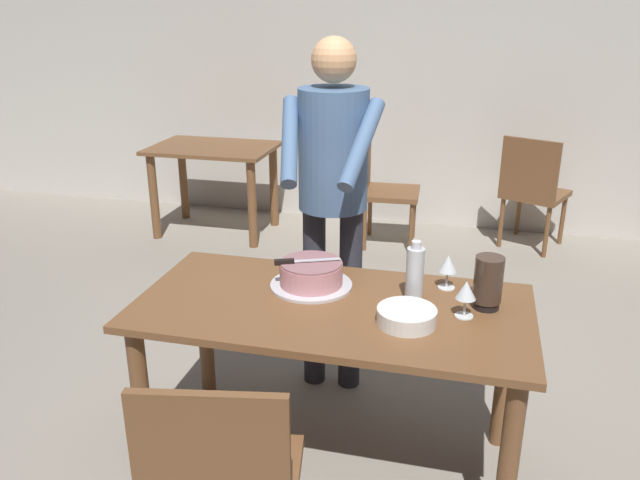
{
  "coord_description": "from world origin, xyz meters",
  "views": [
    {
      "loc": [
        0.5,
        -2.18,
        1.86
      ],
      "look_at": [
        -0.12,
        0.29,
        0.9
      ],
      "focal_mm": 35.73,
      "sensor_mm": 36.0,
      "label": 1
    }
  ],
  "objects_px": {
    "hurricane_lamp": "(488,282)",
    "water_bottle": "(415,274)",
    "wine_glass_far": "(466,291)",
    "background_table": "(214,166)",
    "wine_glass_near": "(448,265)",
    "main_dining_table": "(332,332)",
    "person_cutting_cake": "(333,182)",
    "cake_knife": "(294,261)",
    "cake_on_platter": "(311,275)",
    "background_chair_0": "(381,185)",
    "plate_stack": "(407,316)",
    "background_chair_1": "(533,189)"
  },
  "relations": [
    {
      "from": "main_dining_table",
      "to": "wine_glass_near",
      "type": "xyz_separation_m",
      "value": [
        0.42,
        0.26,
        0.23
      ]
    },
    {
      "from": "plate_stack",
      "to": "background_chair_0",
      "type": "distance_m",
      "value": 2.81
    },
    {
      "from": "wine_glass_near",
      "to": "wine_glass_far",
      "type": "distance_m",
      "value": 0.25
    },
    {
      "from": "plate_stack",
      "to": "person_cutting_cake",
      "type": "height_order",
      "value": "person_cutting_cake"
    },
    {
      "from": "wine_glass_far",
      "to": "background_table",
      "type": "height_order",
      "value": "wine_glass_far"
    },
    {
      "from": "main_dining_table",
      "to": "wine_glass_far",
      "type": "bearing_deg",
      "value": 2.47
    },
    {
      "from": "cake_on_platter",
      "to": "background_chair_0",
      "type": "height_order",
      "value": "background_chair_0"
    },
    {
      "from": "background_table",
      "to": "wine_glass_far",
      "type": "bearing_deg",
      "value": -50.73
    },
    {
      "from": "main_dining_table",
      "to": "hurricane_lamp",
      "type": "xyz_separation_m",
      "value": [
        0.58,
        0.11,
        0.23
      ]
    },
    {
      "from": "cake_knife",
      "to": "wine_glass_far",
      "type": "bearing_deg",
      "value": -7.59
    },
    {
      "from": "cake_on_platter",
      "to": "person_cutting_cake",
      "type": "distance_m",
      "value": 0.53
    },
    {
      "from": "cake_knife",
      "to": "wine_glass_near",
      "type": "bearing_deg",
      "value": 13.62
    },
    {
      "from": "main_dining_table",
      "to": "wine_glass_near",
      "type": "distance_m",
      "value": 0.55
    },
    {
      "from": "main_dining_table",
      "to": "hurricane_lamp",
      "type": "height_order",
      "value": "hurricane_lamp"
    },
    {
      "from": "wine_glass_near",
      "to": "wine_glass_far",
      "type": "bearing_deg",
      "value": -71.55
    },
    {
      "from": "water_bottle",
      "to": "person_cutting_cake",
      "type": "height_order",
      "value": "person_cutting_cake"
    },
    {
      "from": "main_dining_table",
      "to": "cake_knife",
      "type": "bearing_deg",
      "value": 148.91
    },
    {
      "from": "wine_glass_near",
      "to": "main_dining_table",
      "type": "bearing_deg",
      "value": -148.2
    },
    {
      "from": "cake_on_platter",
      "to": "plate_stack",
      "type": "relative_size",
      "value": 1.55
    },
    {
      "from": "hurricane_lamp",
      "to": "background_chair_0",
      "type": "height_order",
      "value": "hurricane_lamp"
    },
    {
      "from": "wine_glass_far",
      "to": "background_chair_0",
      "type": "xyz_separation_m",
      "value": [
        -0.72,
        2.64,
        -0.36
      ]
    },
    {
      "from": "wine_glass_far",
      "to": "cake_knife",
      "type": "bearing_deg",
      "value": 172.41
    },
    {
      "from": "plate_stack",
      "to": "background_chair_1",
      "type": "xyz_separation_m",
      "value": [
        0.64,
        2.93,
        -0.29
      ]
    },
    {
      "from": "cake_on_platter",
      "to": "water_bottle",
      "type": "relative_size",
      "value": 1.36
    },
    {
      "from": "cake_knife",
      "to": "background_chair_0",
      "type": "relative_size",
      "value": 0.29
    },
    {
      "from": "cake_on_platter",
      "to": "person_cutting_cake",
      "type": "bearing_deg",
      "value": 91.89
    },
    {
      "from": "main_dining_table",
      "to": "background_table",
      "type": "height_order",
      "value": "main_dining_table"
    },
    {
      "from": "water_bottle",
      "to": "background_chair_0",
      "type": "bearing_deg",
      "value": 101.48
    },
    {
      "from": "water_bottle",
      "to": "background_chair_0",
      "type": "xyz_separation_m",
      "value": [
        -0.52,
        2.55,
        -0.37
      ]
    },
    {
      "from": "background_chair_1",
      "to": "hurricane_lamp",
      "type": "bearing_deg",
      "value": -97.56
    },
    {
      "from": "main_dining_table",
      "to": "wine_glass_near",
      "type": "bearing_deg",
      "value": 31.8
    },
    {
      "from": "wine_glass_far",
      "to": "background_chair_1",
      "type": "bearing_deg",
      "value": 81.13
    },
    {
      "from": "hurricane_lamp",
      "to": "background_chair_1",
      "type": "height_order",
      "value": "hurricane_lamp"
    },
    {
      "from": "cake_on_platter",
      "to": "wine_glass_near",
      "type": "xyz_separation_m",
      "value": [
        0.54,
        0.12,
        0.05
      ]
    },
    {
      "from": "main_dining_table",
      "to": "person_cutting_cake",
      "type": "height_order",
      "value": "person_cutting_cake"
    },
    {
      "from": "wine_glass_near",
      "to": "wine_glass_far",
      "type": "height_order",
      "value": "same"
    },
    {
      "from": "wine_glass_near",
      "to": "hurricane_lamp",
      "type": "xyz_separation_m",
      "value": [
        0.16,
        -0.15,
        0.0
      ]
    },
    {
      "from": "water_bottle",
      "to": "background_chair_1",
      "type": "xyz_separation_m",
      "value": [
        0.64,
        2.73,
        -0.37
      ]
    },
    {
      "from": "wine_glass_far",
      "to": "background_table",
      "type": "xyz_separation_m",
      "value": [
        -2.11,
        2.58,
        -0.28
      ]
    },
    {
      "from": "hurricane_lamp",
      "to": "water_bottle",
      "type": "bearing_deg",
      "value": -179.21
    },
    {
      "from": "person_cutting_cake",
      "to": "background_chair_0",
      "type": "height_order",
      "value": "person_cutting_cake"
    },
    {
      "from": "wine_glass_near",
      "to": "background_table",
      "type": "distance_m",
      "value": 3.11
    },
    {
      "from": "background_chair_0",
      "to": "plate_stack",
      "type": "bearing_deg",
      "value": -79.41
    },
    {
      "from": "hurricane_lamp",
      "to": "person_cutting_cake",
      "type": "bearing_deg",
      "value": 146.45
    },
    {
      "from": "main_dining_table",
      "to": "person_cutting_cake",
      "type": "relative_size",
      "value": 0.89
    },
    {
      "from": "main_dining_table",
      "to": "water_bottle",
      "type": "xyz_separation_m",
      "value": [
        0.3,
        0.11,
        0.24
      ]
    },
    {
      "from": "cake_knife",
      "to": "hurricane_lamp",
      "type": "distance_m",
      "value": 0.77
    },
    {
      "from": "main_dining_table",
      "to": "wine_glass_near",
      "type": "height_order",
      "value": "wine_glass_near"
    },
    {
      "from": "plate_stack",
      "to": "wine_glass_near",
      "type": "relative_size",
      "value": 1.53
    },
    {
      "from": "water_bottle",
      "to": "background_chair_0",
      "type": "height_order",
      "value": "water_bottle"
    }
  ]
}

